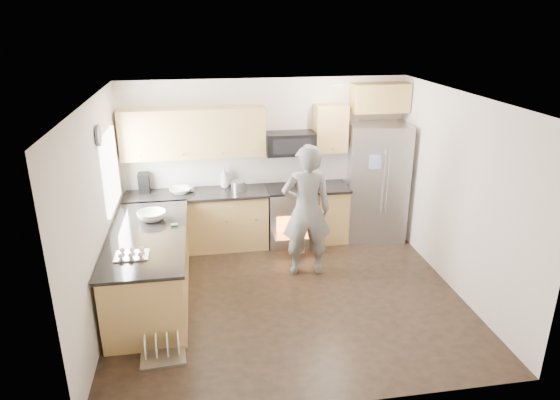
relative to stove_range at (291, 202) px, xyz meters
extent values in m
plane|color=black|center=(-0.35, -1.69, -0.68)|extent=(4.50, 4.50, 0.00)
cube|color=beige|center=(-0.35, 0.31, 0.62)|extent=(4.50, 0.04, 2.60)
cube|color=beige|center=(-0.35, -3.69, 0.62)|extent=(4.50, 0.04, 2.60)
cube|color=beige|center=(-2.60, -1.69, 0.62)|extent=(0.04, 4.00, 2.60)
cube|color=beige|center=(1.90, -1.69, 0.62)|extent=(0.04, 4.00, 2.60)
cube|color=white|center=(-0.35, -1.69, 1.92)|extent=(4.50, 4.00, 0.04)
cube|color=white|center=(-2.58, -0.69, 0.87)|extent=(0.04, 1.00, 1.00)
cylinder|color=#FFE4CC|center=(0.55, -0.59, 1.91)|extent=(0.14, 0.14, 0.02)
cylinder|color=#474754|center=(-2.57, -1.24, 1.47)|extent=(0.03, 0.26, 0.26)
cube|color=#B39047|center=(-1.48, 0.01, -0.24)|extent=(2.15, 0.60, 0.87)
cube|color=black|center=(-1.48, 0.00, 0.23)|extent=(2.19, 0.64, 0.04)
cube|color=#B39047|center=(0.65, 0.01, -0.24)|extent=(0.50, 0.60, 0.87)
cube|color=black|center=(0.65, 0.00, 0.23)|extent=(0.54, 0.64, 0.04)
cube|color=#B39047|center=(-1.47, 0.14, 1.15)|extent=(2.16, 0.33, 0.74)
cube|color=#B39047|center=(0.65, 0.14, 1.15)|extent=(0.50, 0.33, 0.74)
cube|color=#B39047|center=(1.43, 0.14, 1.60)|extent=(0.90, 0.33, 0.44)
imported|color=white|center=(-1.72, 0.04, 0.29)|extent=(0.33, 0.33, 0.08)
imported|color=white|center=(-1.03, 0.21, 0.41)|extent=(0.13, 0.13, 0.33)
imported|color=white|center=(-1.56, 0.07, 0.29)|extent=(0.11, 0.11, 0.09)
cylinder|color=#B7B7BC|center=(-0.83, 0.01, 0.32)|extent=(0.22, 0.22, 0.15)
cube|color=black|center=(-2.27, 0.16, 0.40)|extent=(0.16, 0.20, 0.30)
cylinder|color=#B7B7BC|center=(0.48, 0.09, 0.29)|extent=(0.11, 0.11, 0.09)
cube|color=#B39047|center=(-2.10, -1.44, -0.24)|extent=(0.90, 2.30, 0.87)
cube|color=black|center=(-2.10, -1.44, 0.23)|extent=(0.96, 2.36, 0.04)
imported|color=white|center=(-2.07, -0.99, 0.31)|extent=(0.38, 0.38, 0.12)
cube|color=green|center=(-1.77, -1.25, 0.26)|extent=(0.09, 0.06, 0.03)
cube|color=#B7B7BC|center=(-2.22, -2.05, 0.29)|extent=(0.38, 0.29, 0.08)
cube|color=#B7B7BC|center=(0.00, -0.01, -0.23)|extent=(0.76, 0.62, 0.90)
cube|color=black|center=(0.00, -0.01, 0.24)|extent=(0.76, 0.60, 0.03)
cube|color=orange|center=(0.00, -0.33, -0.28)|extent=(0.56, 0.02, 0.34)
cube|color=#B7B7BC|center=(0.00, -0.49, -0.36)|extent=(0.70, 0.34, 0.03)
cube|color=beige|center=(0.00, -0.54, -0.50)|extent=(0.24, 0.03, 0.28)
cube|color=black|center=(0.00, 0.11, 0.94)|extent=(0.76, 0.40, 0.34)
cube|color=#B7B7BC|center=(1.42, 0.01, 0.27)|extent=(1.04, 0.87, 1.90)
cylinder|color=#B7B7BC|center=(1.39, -0.36, 0.41)|extent=(0.02, 0.02, 1.03)
cylinder|color=#B7B7BC|center=(1.45, -0.36, 0.41)|extent=(0.02, 0.02, 1.03)
cube|color=pink|center=(1.63, -0.36, 0.20)|extent=(0.25, 0.05, 0.31)
cube|color=#94A9ED|center=(1.23, -0.36, 0.72)|extent=(0.18, 0.04, 0.23)
imported|color=slate|center=(0.02, -1.06, 0.27)|extent=(0.72, 0.49, 1.90)
cube|color=#B7B7BC|center=(-1.91, -2.70, -0.66)|extent=(0.50, 0.41, 0.03)
cylinder|color=white|center=(-2.08, -2.71, -0.51)|extent=(0.03, 0.27, 0.27)
cylinder|color=white|center=(-1.97, -2.71, -0.51)|extent=(0.03, 0.27, 0.27)
cylinder|color=white|center=(-1.85, -2.70, -0.51)|extent=(0.03, 0.27, 0.27)
cylinder|color=white|center=(-1.74, -2.69, -0.51)|extent=(0.03, 0.27, 0.27)
camera|label=1|loc=(-1.38, -7.34, 2.82)|focal=32.00mm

